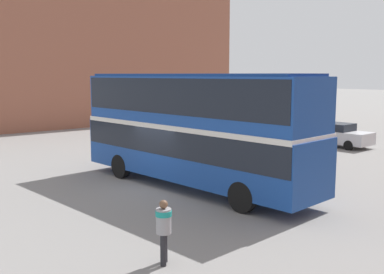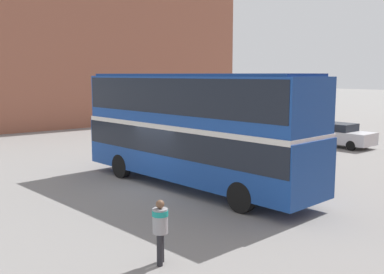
# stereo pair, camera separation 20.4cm
# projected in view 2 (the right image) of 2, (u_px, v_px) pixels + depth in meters

# --- Properties ---
(ground_plane) EXTENTS (240.00, 240.00, 0.00)m
(ground_plane) POSITION_uv_depth(u_px,v_px,m) (159.00, 188.00, 18.55)
(ground_plane) COLOR gray
(building_row_left) EXTENTS (11.12, 31.71, 18.05)m
(building_row_left) POSITION_uv_depth(u_px,v_px,m) (76.00, 29.00, 43.42)
(building_row_left) COLOR #935642
(building_row_left) RESTS_ON ground_plane
(double_decker_bus) EXTENTS (11.66, 3.56, 4.69)m
(double_decker_bus) POSITION_uv_depth(u_px,v_px,m) (192.00, 123.00, 18.32)
(double_decker_bus) COLOR #194293
(double_decker_bus) RESTS_ON ground_plane
(pedestrian_foreground) EXTENTS (0.57, 0.57, 1.63)m
(pedestrian_foreground) POSITION_uv_depth(u_px,v_px,m) (160.00, 225.00, 11.00)
(pedestrian_foreground) COLOR #232328
(pedestrian_foreground) RESTS_ON ground_plane
(parked_car_kerb_far) EXTENTS (4.58, 2.08, 1.52)m
(parked_car_kerb_far) POSITION_uv_depth(u_px,v_px,m) (338.00, 135.00, 29.15)
(parked_car_kerb_far) COLOR silver
(parked_car_kerb_far) RESTS_ON ground_plane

